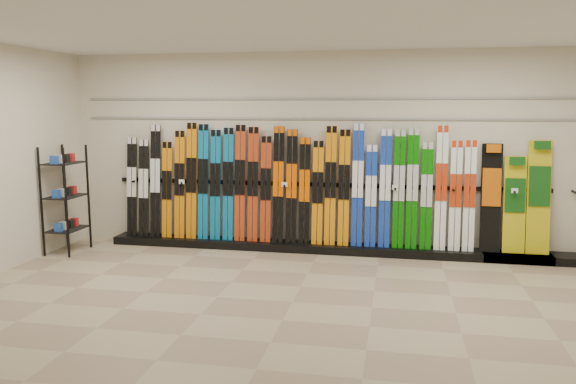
# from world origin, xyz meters

# --- Properties ---
(floor) EXTENTS (8.00, 8.00, 0.00)m
(floor) POSITION_xyz_m (0.00, 0.00, 0.00)
(floor) COLOR gray
(floor) RESTS_ON ground
(back_wall) EXTENTS (8.00, 0.00, 8.00)m
(back_wall) POSITION_xyz_m (0.00, 2.50, 1.50)
(back_wall) COLOR beige
(back_wall) RESTS_ON floor
(ceiling) EXTENTS (8.00, 8.00, 0.00)m
(ceiling) POSITION_xyz_m (0.00, 0.00, 3.00)
(ceiling) COLOR silver
(ceiling) RESTS_ON back_wall
(ski_rack_base) EXTENTS (8.00, 0.40, 0.12)m
(ski_rack_base) POSITION_xyz_m (0.22, 2.28, 0.06)
(ski_rack_base) COLOR black
(ski_rack_base) RESTS_ON floor
(skis) EXTENTS (5.37, 0.18, 1.82)m
(skis) POSITION_xyz_m (-0.45, 2.31, 0.97)
(skis) COLOR black
(skis) RESTS_ON ski_rack_base
(snowboards) EXTENTS (0.94, 0.25, 1.60)m
(snowboards) POSITION_xyz_m (2.78, 2.36, 0.87)
(snowboards) COLOR black
(snowboards) RESTS_ON ski_rack_base
(accessory_rack) EXTENTS (0.40, 0.60, 1.61)m
(accessory_rack) POSITION_xyz_m (-3.75, 1.54, 0.80)
(accessory_rack) COLOR black
(accessory_rack) RESTS_ON floor
(slatwall_rail_0) EXTENTS (7.60, 0.02, 0.03)m
(slatwall_rail_0) POSITION_xyz_m (0.00, 2.48, 2.00)
(slatwall_rail_0) COLOR gray
(slatwall_rail_0) RESTS_ON back_wall
(slatwall_rail_1) EXTENTS (7.60, 0.02, 0.03)m
(slatwall_rail_1) POSITION_xyz_m (0.00, 2.48, 2.30)
(slatwall_rail_1) COLOR gray
(slatwall_rail_1) RESTS_ON back_wall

